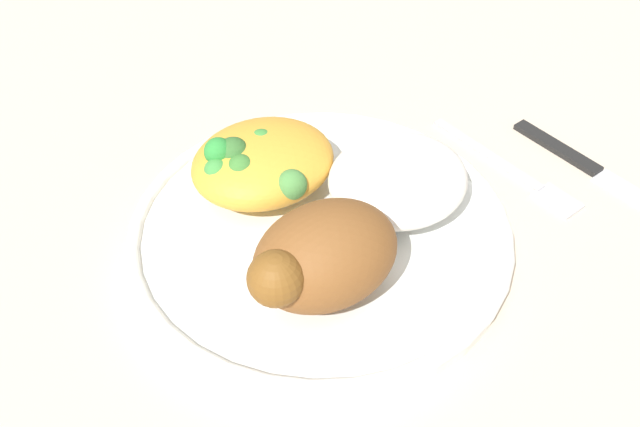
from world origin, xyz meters
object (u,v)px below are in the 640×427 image
at_px(fork, 511,169).
at_px(plate, 320,233).
at_px(mac_cheese_with_broccoli, 261,162).
at_px(knife, 598,171).
at_px(rice_pile, 398,179).
at_px(roasted_chicken, 322,257).

bearing_deg(fork, plate, -3.63).
bearing_deg(mac_cheese_with_broccoli, plate, 104.37).
relative_size(plate, knife, 1.39).
bearing_deg(rice_pile, knife, 166.56).
distance_m(roasted_chicken, fork, 0.21).
bearing_deg(rice_pile, roasted_chicken, 26.43).
bearing_deg(rice_pile, plate, -8.34).
distance_m(roasted_chicken, mac_cheese_with_broccoli, 0.11).
bearing_deg(fork, roasted_chicken, 11.91).
distance_m(roasted_chicken, knife, 0.26).
bearing_deg(mac_cheese_with_broccoli, roasted_chicken, 81.53).
bearing_deg(roasted_chicken, knife, -178.96).
xyz_separation_m(plate, fork, (-0.17, 0.01, -0.01)).
distance_m(plate, roasted_chicken, 0.07).
relative_size(mac_cheese_with_broccoli, fork, 0.73).
xyz_separation_m(plate, knife, (-0.22, 0.05, -0.01)).
xyz_separation_m(roasted_chicken, fork, (-0.20, -0.04, -0.05)).
bearing_deg(knife, mac_cheese_with_broccoli, -23.77).
bearing_deg(plate, rice_pile, 171.66).
bearing_deg(rice_pile, mac_cheese_with_broccoli, -41.98).
xyz_separation_m(fork, knife, (-0.05, 0.04, 0.00)).
xyz_separation_m(roasted_chicken, knife, (-0.25, -0.00, -0.05)).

